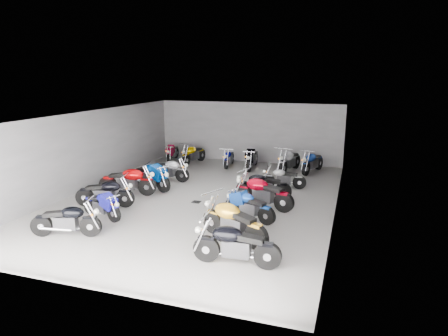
{
  "coord_description": "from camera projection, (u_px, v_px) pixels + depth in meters",
  "views": [
    {
      "loc": [
        5.45,
        -13.7,
        4.71
      ],
      "look_at": [
        0.57,
        1.09,
        1.0
      ],
      "focal_mm": 32.0,
      "sensor_mm": 36.0,
      "label": 1
    }
  ],
  "objects": [
    {
      "name": "wall_left",
      "position": [
        89.0,
        150.0,
        16.56
      ],
      "size": [
        0.1,
        14.0,
        3.2
      ],
      "primitive_type": "cube",
      "color": "gray",
      "rests_on": "ground"
    },
    {
      "name": "drain_grate",
      "position": [
        196.0,
        202.0,
        14.95
      ],
      "size": [
        0.32,
        0.32,
        0.01
      ],
      "primitive_type": "cube",
      "color": "black",
      "rests_on": "ground"
    },
    {
      "name": "motorcycle_right_b",
      "position": [
        233.0,
        222.0,
        11.39
      ],
      "size": [
        2.24,
        1.14,
        1.05
      ],
      "rotation": [
        0.0,
        0.0,
        1.14
      ],
      "color": "black",
      "rests_on": "ground"
    },
    {
      "name": "motorcycle_right_a",
      "position": [
        235.0,
        245.0,
        9.93
      ],
      "size": [
        2.26,
        0.47,
        0.99
      ],
      "rotation": [
        0.0,
        0.0,
        1.63
      ],
      "color": "black",
      "rests_on": "ground"
    },
    {
      "name": "motorcycle_back_e",
      "position": [
        289.0,
        161.0,
        19.38
      ],
      "size": [
        0.73,
        2.35,
        1.04
      ],
      "rotation": [
        0.0,
        0.0,
        2.91
      ],
      "color": "black",
      "rests_on": "ground"
    },
    {
      "name": "motorcycle_left_b",
      "position": [
        102.0,
        205.0,
        13.22
      ],
      "size": [
        1.84,
        0.75,
        0.84
      ],
      "rotation": [
        0.0,
        0.0,
        -1.91
      ],
      "color": "black",
      "rests_on": "ground"
    },
    {
      "name": "motorcycle_left_a",
      "position": [
        67.0,
        220.0,
        11.71
      ],
      "size": [
        2.04,
        0.75,
        0.92
      ],
      "rotation": [
        0.0,
        0.0,
        -1.27
      ],
      "color": "black",
      "rests_on": "ground"
    },
    {
      "name": "motorcycle_left_e",
      "position": [
        150.0,
        176.0,
        16.52
      ],
      "size": [
        2.21,
        0.97,
        1.02
      ],
      "rotation": [
        0.0,
        0.0,
        -1.94
      ],
      "color": "black",
      "rests_on": "ground"
    },
    {
      "name": "motorcycle_right_d",
      "position": [
        262.0,
        193.0,
        14.19
      ],
      "size": [
        2.3,
        0.77,
        1.03
      ],
      "rotation": [
        0.0,
        0.0,
        1.3
      ],
      "color": "black",
      "rests_on": "ground"
    },
    {
      "name": "ceiling",
      "position": [
        200.0,
        115.0,
        14.66
      ],
      "size": [
        10.0,
        14.0,
        0.04
      ],
      "primitive_type": "cube",
      "color": "black",
      "rests_on": "wall_back"
    },
    {
      "name": "motorcycle_right_f",
      "position": [
        283.0,
        178.0,
        16.66
      ],
      "size": [
        1.85,
        0.45,
        0.82
      ],
      "rotation": [
        0.0,
        0.0,
        1.72
      ],
      "color": "black",
      "rests_on": "ground"
    },
    {
      "name": "motorcycle_left_c",
      "position": [
        105.0,
        193.0,
        14.33
      ],
      "size": [
        2.14,
        0.66,
        0.95
      ],
      "rotation": [
        0.0,
        0.0,
        -1.34
      ],
      "color": "black",
      "rests_on": "ground"
    },
    {
      "name": "ground",
      "position": [
        201.0,
        198.0,
        15.41
      ],
      "size": [
        14.0,
        14.0,
        0.0
      ],
      "primitive_type": "plane",
      "color": "gray",
      "rests_on": "ground"
    },
    {
      "name": "motorcycle_left_d",
      "position": [
        128.0,
        181.0,
        15.74
      ],
      "size": [
        2.34,
        0.6,
        1.03
      ],
      "rotation": [
        0.0,
        0.0,
        -1.4
      ],
      "color": "black",
      "rests_on": "ground"
    },
    {
      "name": "motorcycle_back_f",
      "position": [
        312.0,
        162.0,
        19.26
      ],
      "size": [
        0.8,
        2.14,
        0.97
      ],
      "rotation": [
        0.0,
        0.0,
        2.84
      ],
      "color": "black",
      "rests_on": "ground"
    },
    {
      "name": "wall_right",
      "position": [
        338.0,
        167.0,
        13.51
      ],
      "size": [
        0.1,
        14.0,
        3.2
      ],
      "primitive_type": "cube",
      "color": "gray",
      "rests_on": "ground"
    },
    {
      "name": "wall_back",
      "position": [
        248.0,
        132.0,
        21.51
      ],
      "size": [
        10.0,
        0.1,
        3.2
      ],
      "primitive_type": "cube",
      "color": "gray",
      "rests_on": "ground"
    },
    {
      "name": "motorcycle_right_e",
      "position": [
        263.0,
        186.0,
        15.23
      ],
      "size": [
        2.14,
        0.53,
        0.95
      ],
      "rotation": [
        0.0,
        0.0,
        1.72
      ],
      "color": "black",
      "rests_on": "ground"
    },
    {
      "name": "motorcycle_back_b",
      "position": [
        193.0,
        154.0,
        21.2
      ],
      "size": [
        0.58,
        2.14,
        0.94
      ],
      "rotation": [
        0.0,
        0.0,
        2.96
      ],
      "color": "black",
      "rests_on": "ground"
    },
    {
      "name": "motorcycle_back_a",
      "position": [
        172.0,
        152.0,
        21.94
      ],
      "size": [
        0.51,
        1.96,
        0.86
      ],
      "rotation": [
        0.0,
        0.0,
        3.31
      ],
      "color": "black",
      "rests_on": "ground"
    },
    {
      "name": "motorcycle_back_d",
      "position": [
        252.0,
        158.0,
        20.06
      ],
      "size": [
        0.47,
        2.26,
        0.99
      ],
      "rotation": [
        0.0,
        0.0,
        3.19
      ],
      "color": "black",
      "rests_on": "ground"
    },
    {
      "name": "motorcycle_back_c",
      "position": [
        229.0,
        158.0,
        20.56
      ],
      "size": [
        0.42,
        1.89,
        0.83
      ],
      "rotation": [
        0.0,
        0.0,
        3.23
      ],
      "color": "black",
      "rests_on": "ground"
    },
    {
      "name": "motorcycle_left_f",
      "position": [
        168.0,
        170.0,
        17.81
      ],
      "size": [
        2.1,
        0.44,
        0.92
      ],
      "rotation": [
        0.0,
        0.0,
        -1.63
      ],
      "color": "black",
      "rests_on": "ground"
    },
    {
      "name": "motorcycle_right_c",
      "position": [
        249.0,
        206.0,
        13.05
      ],
      "size": [
        1.89,
        0.85,
        0.87
      ],
      "rotation": [
        0.0,
        0.0,
        1.19
      ],
      "color": "black",
      "rests_on": "ground"
    }
  ]
}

